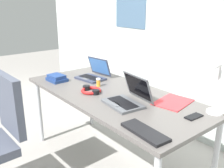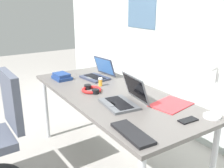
{
  "view_description": "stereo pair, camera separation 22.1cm",
  "coord_description": "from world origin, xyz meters",
  "px_view_note": "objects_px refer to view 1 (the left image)",
  "views": [
    {
      "loc": [
        1.64,
        -1.32,
        1.51
      ],
      "look_at": [
        0.0,
        0.0,
        0.82
      ],
      "focal_mm": 40.66,
      "sensor_mm": 36.0,
      "label": 1
    },
    {
      "loc": [
        1.77,
        -1.14,
        1.51
      ],
      "look_at": [
        0.0,
        0.0,
        0.82
      ],
      "focal_mm": 40.66,
      "sensor_mm": 36.0,
      "label": 2
    }
  ],
  "objects_px": {
    "pill_bottle": "(98,82)",
    "headphones": "(91,90)",
    "external_keyboard": "(145,132)",
    "laptop_center": "(93,75)",
    "paper_folder_near_lamp": "(173,102)",
    "desk_lamp": "(216,88)",
    "cell_phone": "(194,117)",
    "computer_mouse": "(132,84)",
    "book_stack": "(57,78)",
    "laptop_by_keyboard": "(127,98)"
  },
  "relations": [
    {
      "from": "laptop_by_keyboard",
      "to": "paper_folder_near_lamp",
      "type": "distance_m",
      "value": 0.37
    },
    {
      "from": "cell_phone",
      "to": "paper_folder_near_lamp",
      "type": "height_order",
      "value": "cell_phone"
    },
    {
      "from": "desk_lamp",
      "to": "paper_folder_near_lamp",
      "type": "bearing_deg",
      "value": -172.16
    },
    {
      "from": "laptop_center",
      "to": "computer_mouse",
      "type": "xyz_separation_m",
      "value": [
        0.43,
        0.15,
        -0.03
      ]
    },
    {
      "from": "book_stack",
      "to": "external_keyboard",
      "type": "bearing_deg",
      "value": -3.71
    },
    {
      "from": "headphones",
      "to": "computer_mouse",
      "type": "bearing_deg",
      "value": 76.44
    },
    {
      "from": "laptop_by_keyboard",
      "to": "headphones",
      "type": "bearing_deg",
      "value": -170.74
    },
    {
      "from": "computer_mouse",
      "to": "book_stack",
      "type": "relative_size",
      "value": 0.47
    },
    {
      "from": "pill_bottle",
      "to": "paper_folder_near_lamp",
      "type": "xyz_separation_m",
      "value": [
        0.7,
        0.22,
        -0.04
      ]
    },
    {
      "from": "pill_bottle",
      "to": "headphones",
      "type": "bearing_deg",
      "value": -59.09
    },
    {
      "from": "desk_lamp",
      "to": "cell_phone",
      "type": "relative_size",
      "value": 2.94
    },
    {
      "from": "book_stack",
      "to": "paper_folder_near_lamp",
      "type": "distance_m",
      "value": 1.2
    },
    {
      "from": "pill_bottle",
      "to": "computer_mouse",
      "type": "bearing_deg",
      "value": 54.85
    },
    {
      "from": "desk_lamp",
      "to": "laptop_center",
      "type": "bearing_deg",
      "value": -172.92
    },
    {
      "from": "laptop_by_keyboard",
      "to": "cell_phone",
      "type": "distance_m",
      "value": 0.51
    },
    {
      "from": "laptop_by_keyboard",
      "to": "book_stack",
      "type": "height_order",
      "value": "laptop_by_keyboard"
    },
    {
      "from": "laptop_center",
      "to": "external_keyboard",
      "type": "xyz_separation_m",
      "value": [
        1.15,
        -0.42,
        -0.03
      ]
    },
    {
      "from": "laptop_center",
      "to": "headphones",
      "type": "distance_m",
      "value": 0.42
    },
    {
      "from": "book_stack",
      "to": "paper_folder_near_lamp",
      "type": "relative_size",
      "value": 0.66
    },
    {
      "from": "headphones",
      "to": "book_stack",
      "type": "bearing_deg",
      "value": -170.44
    },
    {
      "from": "headphones",
      "to": "paper_folder_near_lamp",
      "type": "height_order",
      "value": "headphones"
    },
    {
      "from": "computer_mouse",
      "to": "headphones",
      "type": "relative_size",
      "value": 0.45
    },
    {
      "from": "laptop_center",
      "to": "cell_phone",
      "type": "relative_size",
      "value": 2.35
    },
    {
      "from": "laptop_center",
      "to": "paper_folder_near_lamp",
      "type": "xyz_separation_m",
      "value": [
        0.95,
        0.11,
        -0.04
      ]
    },
    {
      "from": "desk_lamp",
      "to": "paper_folder_near_lamp",
      "type": "distance_m",
      "value": 0.37
    },
    {
      "from": "cell_phone",
      "to": "headphones",
      "type": "relative_size",
      "value": 0.64
    },
    {
      "from": "laptop_by_keyboard",
      "to": "computer_mouse",
      "type": "xyz_separation_m",
      "value": [
        -0.31,
        0.34,
        -0.03
      ]
    },
    {
      "from": "external_keyboard",
      "to": "headphones",
      "type": "relative_size",
      "value": 1.54
    },
    {
      "from": "laptop_center",
      "to": "cell_phone",
      "type": "distance_m",
      "value": 1.21
    },
    {
      "from": "desk_lamp",
      "to": "book_stack",
      "type": "distance_m",
      "value": 1.51
    },
    {
      "from": "pill_bottle",
      "to": "external_keyboard",
      "type": "bearing_deg",
      "value": -18.93
    },
    {
      "from": "computer_mouse",
      "to": "book_stack",
      "type": "distance_m",
      "value": 0.76
    },
    {
      "from": "desk_lamp",
      "to": "laptop_center",
      "type": "distance_m",
      "value": 1.28
    },
    {
      "from": "paper_folder_near_lamp",
      "to": "laptop_center",
      "type": "bearing_deg",
      "value": -173.17
    },
    {
      "from": "computer_mouse",
      "to": "cell_phone",
      "type": "distance_m",
      "value": 0.79
    },
    {
      "from": "desk_lamp",
      "to": "computer_mouse",
      "type": "relative_size",
      "value": 4.17
    },
    {
      "from": "external_keyboard",
      "to": "cell_phone",
      "type": "height_order",
      "value": "external_keyboard"
    },
    {
      "from": "external_keyboard",
      "to": "headphones",
      "type": "height_order",
      "value": "headphones"
    },
    {
      "from": "book_stack",
      "to": "paper_folder_near_lamp",
      "type": "bearing_deg",
      "value": 22.11
    },
    {
      "from": "laptop_center",
      "to": "laptop_by_keyboard",
      "type": "bearing_deg",
      "value": -14.31
    },
    {
      "from": "external_keyboard",
      "to": "paper_folder_near_lamp",
      "type": "xyz_separation_m",
      "value": [
        -0.2,
        0.53,
        -0.01
      ]
    },
    {
      "from": "laptop_by_keyboard",
      "to": "computer_mouse",
      "type": "relative_size",
      "value": 3.63
    },
    {
      "from": "desk_lamp",
      "to": "cell_phone",
      "type": "distance_m",
      "value": 0.25
    },
    {
      "from": "laptop_by_keyboard",
      "to": "computer_mouse",
      "type": "bearing_deg",
      "value": 132.46
    },
    {
      "from": "desk_lamp",
      "to": "pill_bottle",
      "type": "bearing_deg",
      "value": -165.31
    },
    {
      "from": "laptop_center",
      "to": "external_keyboard",
      "type": "distance_m",
      "value": 1.22
    },
    {
      "from": "headphones",
      "to": "pill_bottle",
      "type": "bearing_deg",
      "value": 120.91
    },
    {
      "from": "desk_lamp",
      "to": "pill_bottle",
      "type": "height_order",
      "value": "desk_lamp"
    },
    {
      "from": "cell_phone",
      "to": "book_stack",
      "type": "xyz_separation_m",
      "value": [
        -1.37,
        -0.34,
        0.02
      ]
    },
    {
      "from": "external_keyboard",
      "to": "laptop_center",
      "type": "bearing_deg",
      "value": 164.03
    }
  ]
}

